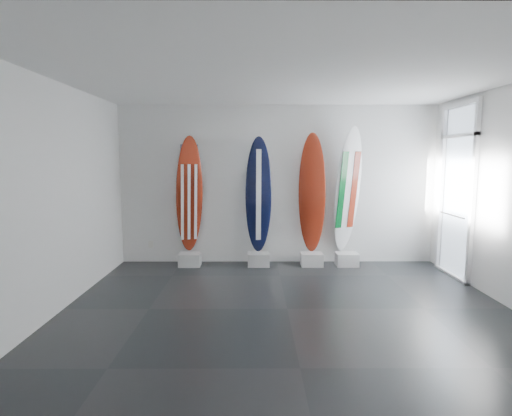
{
  "coord_description": "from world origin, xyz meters",
  "views": [
    {
      "loc": [
        -0.44,
        -5.19,
        2.01
      ],
      "look_at": [
        -0.41,
        1.4,
        1.19
      ],
      "focal_mm": 28.29,
      "sensor_mm": 36.0,
      "label": 1
    }
  ],
  "objects_px": {
    "surfboard_usa": "(189,195)",
    "surfboard_swiss": "(312,193)",
    "surfboard_navy": "(259,195)",
    "surfboard_italy": "(348,190)"
  },
  "relations": [
    {
      "from": "surfboard_usa",
      "to": "surfboard_swiss",
      "type": "bearing_deg",
      "value": -18.34
    },
    {
      "from": "surfboard_navy",
      "to": "surfboard_swiss",
      "type": "xyz_separation_m",
      "value": [
        1.0,
        0.0,
        0.03
      ]
    },
    {
      "from": "surfboard_navy",
      "to": "surfboard_usa",
      "type": "bearing_deg",
      "value": 175.75
    },
    {
      "from": "surfboard_swiss",
      "to": "surfboard_italy",
      "type": "height_order",
      "value": "surfboard_italy"
    },
    {
      "from": "surfboard_usa",
      "to": "surfboard_swiss",
      "type": "xyz_separation_m",
      "value": [
        2.28,
        0.0,
        0.03
      ]
    },
    {
      "from": "surfboard_italy",
      "to": "surfboard_navy",
      "type": "bearing_deg",
      "value": 159.61
    },
    {
      "from": "surfboard_italy",
      "to": "surfboard_swiss",
      "type": "bearing_deg",
      "value": 159.61
    },
    {
      "from": "surfboard_navy",
      "to": "surfboard_italy",
      "type": "xyz_separation_m",
      "value": [
        1.66,
        0.0,
        0.09
      ]
    },
    {
      "from": "surfboard_usa",
      "to": "surfboard_navy",
      "type": "relative_size",
      "value": 1.01
    },
    {
      "from": "surfboard_navy",
      "to": "surfboard_swiss",
      "type": "height_order",
      "value": "surfboard_swiss"
    }
  ]
}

